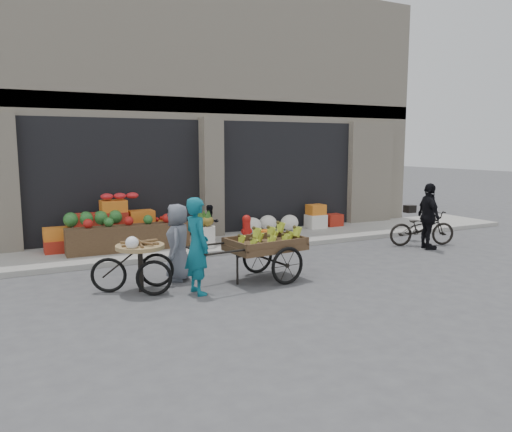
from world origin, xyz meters
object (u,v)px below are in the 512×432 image
pineapple_bin (205,236)px  cyclist (429,216)px  vendor_grey (178,242)px  seated_person (211,223)px  vendor_woman (197,246)px  banana_cart (263,243)px  bicycle (422,228)px  orange_bucket (265,236)px  fire_hydrant (247,228)px  tricycle_cart (140,260)px

pineapple_bin → cyclist: bearing=-23.6°
pineapple_bin → vendor_grey: vendor_grey is taller
seated_person → vendor_woman: bearing=-124.8°
banana_cart → bicycle: 5.31m
vendor_grey → orange_bucket: bearing=147.5°
pineapple_bin → banana_cart: banana_cart is taller
orange_bucket → bicycle: bicycle is taller
fire_hydrant → banana_cart: size_ratio=0.29×
bicycle → tricycle_cart: bearing=115.5°
banana_cart → tricycle_cart: bearing=166.3°
fire_hydrant → vendor_grey: bearing=-139.0°
seated_person → cyclist: bearing=-41.1°
tricycle_cart → cyclist: (7.24, 0.43, 0.25)m
vendor_grey → vendor_woman: bearing=23.9°
orange_bucket → seated_person: size_ratio=0.34×
cyclist → bicycle: bearing=-7.5°
pineapple_bin → vendor_woman: 3.49m
vendor_woman → bicycle: size_ratio=0.98×
pineapple_bin → vendor_grey: size_ratio=0.36×
banana_cart → bicycle: (5.18, 1.13, -0.27)m
vendor_grey → bicycle: vendor_grey is taller
orange_bucket → vendor_grey: bearing=-144.7°
seated_person → vendor_grey: vendor_grey is taller
tricycle_cart → bicycle: bearing=26.6°
bicycle → cyclist: (-0.20, -0.40, 0.37)m
vendor_woman → banana_cart: bearing=-85.2°
vendor_woman → cyclist: vendor_woman is taller
cyclist → pineapple_bin: bearing=85.5°
pineapple_bin → fire_hydrant: (1.10, -0.05, 0.13)m
tricycle_cart → seated_person: bearing=71.4°
vendor_woman → tricycle_cart: (-0.85, 0.56, -0.27)m
banana_cart → orange_bucket: bearing=55.2°
vendor_woman → tricycle_cart: 1.06m
orange_bucket → tricycle_cart: bearing=-146.3°
seated_person → vendor_grey: (-1.78, -2.80, 0.15)m
banana_cart → vendor_grey: size_ratio=1.69×
orange_bucket → vendor_woman: size_ratio=0.19×
fire_hydrant → tricycle_cart: (-3.30, -2.58, 0.06)m
orange_bucket → vendor_woman: bearing=-133.7°
cyclist → vendor_grey: bearing=109.1°
vendor_grey → seated_person: bearing=169.9°
fire_hydrant → bicycle: bearing=-22.9°
fire_hydrant → tricycle_cart: tricycle_cart is taller
banana_cart → cyclist: cyclist is taller
tricycle_cart → vendor_grey: bearing=47.6°
tricycle_cart → pineapple_bin: bearing=70.3°
pineapple_bin → vendor_woman: size_ratio=0.31×
tricycle_cart → vendor_woman: bearing=-12.8°
seated_person → fire_hydrant: bearing=-52.9°
pineapple_bin → tricycle_cart: 3.44m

